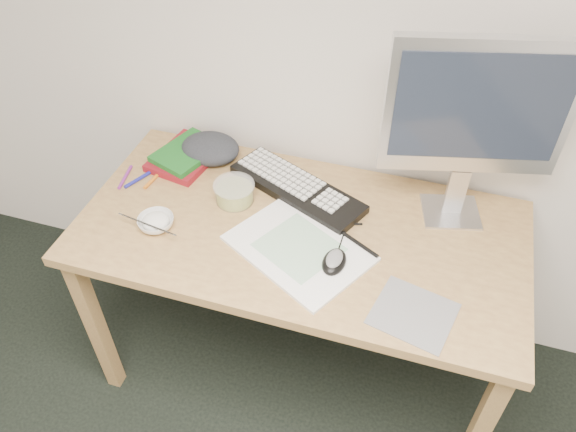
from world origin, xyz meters
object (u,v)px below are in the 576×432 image
(desk, at_px, (300,246))
(keyboard, at_px, (297,189))
(rice_bowl, at_px, (156,223))
(monitor, at_px, (477,114))
(sketchpad, at_px, (299,248))

(desk, xyz_separation_m, keyboard, (-0.06, 0.16, 0.10))
(rice_bowl, bearing_deg, monitor, 21.26)
(rice_bowl, bearing_deg, sketchpad, 4.83)
(keyboard, relative_size, rice_bowl, 4.26)
(monitor, bearing_deg, desk, -168.14)
(desk, height_order, keyboard, keyboard)
(keyboard, distance_m, rice_bowl, 0.47)
(monitor, relative_size, rice_bowl, 5.30)
(sketchpad, relative_size, rice_bowl, 3.53)
(monitor, bearing_deg, sketchpad, -158.21)
(sketchpad, distance_m, rice_bowl, 0.46)
(keyboard, bearing_deg, rice_bowl, -117.76)
(desk, height_order, monitor, monitor)
(desk, relative_size, keyboard, 2.90)
(keyboard, xyz_separation_m, monitor, (0.50, 0.05, 0.36))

